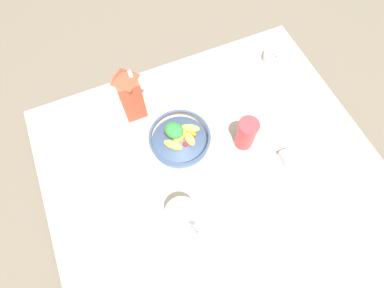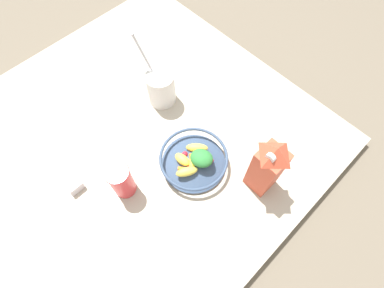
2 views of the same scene
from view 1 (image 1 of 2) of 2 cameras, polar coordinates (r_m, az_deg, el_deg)
name	(u,v)px [view 1 (image 1 of 2)]	position (r m, az deg, el deg)	size (l,w,h in m)	color
ground_plane	(221,191)	(1.10, 5.55, -8.83)	(6.00, 6.00, 0.00)	#665B4C
countertop	(222,189)	(1.09, 5.65, -8.53)	(1.18, 1.18, 0.04)	#B2A893
fruit_bowl	(180,138)	(1.09, -2.34, 1.16)	(0.23, 0.23, 0.09)	#384C6B
milk_carton	(130,94)	(1.11, -11.79, 9.40)	(0.08, 0.08, 0.25)	#CC4C33
yogurt_tub	(182,217)	(0.96, -1.91, -13.74)	(0.15, 0.10, 0.27)	white
drinking_cup	(246,133)	(1.08, 10.29, 2.02)	(0.07, 0.07, 0.14)	#DB383D
spice_jar	(287,156)	(1.14, 17.64, -2.25)	(0.05, 0.05, 0.04)	silver
garlic_bowl	(277,57)	(1.37, 15.97, 15.72)	(0.12, 0.12, 0.07)	white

